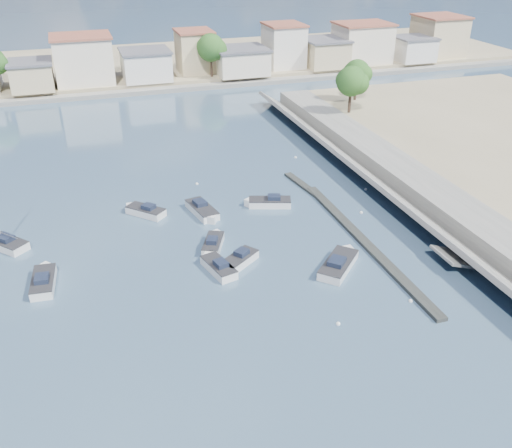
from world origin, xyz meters
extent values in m
plane|color=#324964|center=(0.00, 40.00, 0.00)|extent=(400.00, 400.00, 0.00)
cube|color=slate|center=(18.50, 13.00, 0.90)|extent=(5.00, 90.00, 1.80)
cube|color=slate|center=(14.15, 13.00, 0.90)|extent=(4.17, 90.00, 2.86)
cube|color=slate|center=(14.00, 4.00, 0.40)|extent=(5.31, 3.50, 1.94)
cube|color=black|center=(7.00, 10.00, 0.17)|extent=(1.00, 26.00, 0.35)
cube|color=black|center=(6.50, 24.00, 0.15)|extent=(2.00, 8.05, 0.30)
cube|color=gray|center=(0.00, 92.00, 0.70)|extent=(160.00, 40.00, 1.40)
cube|color=slate|center=(0.00, 71.00, 0.40)|extent=(160.00, 2.50, 0.80)
cube|color=#CCB88C|center=(-24.00, 75.00, 3.65)|extent=(7.00, 8.00, 4.50)
cube|color=#595960|center=(-24.00, 75.00, 6.08)|extent=(7.42, 8.48, 0.35)
cube|color=beige|center=(-15.00, 77.00, 5.40)|extent=(10.00, 9.00, 8.00)
cube|color=#99513D|center=(-15.00, 77.00, 9.58)|extent=(10.60, 9.54, 0.35)
cube|color=silver|center=(-4.00, 76.00, 3.90)|extent=(8.50, 8.50, 5.00)
cube|color=#595960|center=(-4.00, 76.00, 6.58)|extent=(9.01, 9.01, 0.35)
cube|color=#CCB88C|center=(6.00, 79.00, 5.15)|extent=(6.50, 7.50, 7.50)
cube|color=#99513D|center=(6.00, 79.00, 9.08)|extent=(6.89, 7.95, 0.35)
cube|color=beige|center=(14.00, 75.00, 3.65)|extent=(9.50, 9.00, 4.50)
cube|color=#595960|center=(14.00, 75.00, 6.08)|extent=(10.07, 9.54, 0.35)
cube|color=silver|center=(24.00, 78.00, 5.40)|extent=(7.00, 8.00, 8.00)
cube|color=#99513D|center=(24.00, 78.00, 9.58)|extent=(7.42, 8.48, 0.35)
cube|color=#CCB88C|center=(32.00, 76.00, 3.90)|extent=(8.00, 9.00, 5.00)
cube|color=#595960|center=(32.00, 76.00, 6.58)|extent=(8.48, 9.54, 0.35)
cube|color=beige|center=(41.00, 77.00, 5.15)|extent=(10.50, 8.50, 7.50)
cube|color=#99513D|center=(41.00, 77.00, 9.08)|extent=(11.13, 9.01, 0.35)
cube|color=silver|center=(52.00, 75.00, 3.65)|extent=(7.50, 7.50, 4.50)
cube|color=#595960|center=(52.00, 75.00, 6.08)|extent=(7.95, 7.95, 0.35)
cube|color=#CCB88C|center=(60.00, 78.00, 5.40)|extent=(9.00, 9.50, 8.00)
cube|color=#99513D|center=(60.00, 78.00, 9.58)|extent=(9.54, 10.07, 0.35)
cylinder|color=#38281E|center=(-12.00, 78.00, 2.86)|extent=(0.44, 0.44, 2.93)
sphere|color=#25501A|center=(-12.00, 78.00, 5.75)|extent=(4.16, 4.16, 4.16)
sphere|color=#25501A|center=(-11.22, 77.48, 5.56)|extent=(3.12, 3.12, 3.12)
sphere|color=#25501A|center=(-12.65, 78.39, 5.88)|extent=(2.86, 2.86, 2.86)
cylinder|color=#38281E|center=(8.00, 74.00, 3.20)|extent=(0.44, 0.44, 3.60)
sphere|color=#25501A|center=(8.00, 74.00, 6.76)|extent=(5.12, 5.12, 5.12)
sphere|color=#25501A|center=(8.96, 73.36, 6.52)|extent=(3.84, 3.84, 3.84)
sphere|color=#25501A|center=(7.20, 74.48, 6.92)|extent=(3.52, 3.52, 3.52)
cylinder|color=#38281E|center=(24.00, 77.00, 2.97)|extent=(0.44, 0.44, 3.15)
sphere|color=#25501A|center=(24.00, 77.00, 6.09)|extent=(4.48, 4.48, 4.48)
sphere|color=#25501A|center=(24.84, 76.44, 5.88)|extent=(3.36, 3.36, 3.36)
sphere|color=#25501A|center=(23.30, 77.42, 6.23)|extent=(3.08, 3.08, 3.08)
cylinder|color=#38281E|center=(40.00, 76.00, 2.75)|extent=(0.44, 0.44, 2.70)
sphere|color=#25501A|center=(40.00, 76.00, 5.42)|extent=(3.84, 3.84, 3.84)
sphere|color=#25501A|center=(40.72, 75.52, 5.24)|extent=(2.88, 2.88, 2.88)
sphere|color=#25501A|center=(39.40, 76.36, 5.54)|extent=(2.64, 2.64, 2.64)
cylinder|color=#38281E|center=(22.00, 44.00, 3.38)|extent=(0.44, 0.44, 3.15)
sphere|color=#25501A|center=(22.00, 44.00, 6.49)|extent=(4.48, 4.48, 4.48)
sphere|color=#25501A|center=(22.84, 43.44, 6.28)|extent=(3.36, 3.36, 3.36)
sphere|color=#25501A|center=(21.30, 44.42, 6.63)|extent=(3.08, 3.08, 3.08)
cylinder|color=#38281E|center=(26.00, 50.00, 3.26)|extent=(0.44, 0.44, 2.93)
sphere|color=#25501A|center=(26.00, 50.00, 6.15)|extent=(4.16, 4.16, 4.16)
sphere|color=#25501A|center=(26.78, 49.48, 5.96)|extent=(3.12, 3.12, 3.12)
sphere|color=#25501A|center=(25.35, 50.39, 6.29)|extent=(2.86, 2.86, 2.86)
cube|color=silver|center=(-7.60, 9.40, 0.30)|extent=(2.56, 4.37, 1.00)
cube|color=silver|center=(-8.03, 11.11, 0.30)|extent=(1.55, 1.55, 1.00)
cube|color=#262628|center=(-7.60, 9.40, 0.80)|extent=(2.59, 4.37, 0.08)
cube|color=#1A2234|center=(-7.50, 9.00, 1.04)|extent=(1.27, 1.44, 0.48)
cube|color=silver|center=(-7.05, 13.56, 0.30)|extent=(2.97, 4.10, 1.00)
cube|color=silver|center=(-6.39, 15.04, 0.30)|extent=(1.41, 1.41, 1.00)
cube|color=#262628|center=(-7.05, 13.56, 0.80)|extent=(3.00, 4.12, 0.08)
cube|color=#1A2234|center=(-7.21, 13.21, 1.04)|extent=(1.34, 1.43, 0.48)
cube|color=silver|center=(1.05, 20.48, 0.30)|extent=(4.84, 3.03, 1.00)
cube|color=silver|center=(-0.82, 21.08, 0.30)|extent=(1.64, 1.64, 1.00)
cube|color=#262628|center=(1.05, 20.48, 0.80)|extent=(4.85, 3.06, 0.08)
cube|color=#1A2234|center=(1.48, 20.35, 1.04)|extent=(1.62, 1.43, 0.48)
cube|color=silver|center=(-5.54, 10.01, 0.30)|extent=(4.14, 3.67, 1.00)
cube|color=silver|center=(-6.89, 9.00, 0.30)|extent=(1.30, 1.30, 1.00)
cube|color=#262628|center=(-5.54, 10.01, 0.80)|extent=(4.16, 3.69, 0.08)
cube|color=#1A2234|center=(-5.22, 10.24, 1.04)|extent=(1.55, 1.52, 0.48)
cube|color=silver|center=(-22.34, 11.79, 0.30)|extent=(2.16, 4.68, 1.00)
cube|color=silver|center=(-22.18, 13.74, 0.30)|extent=(1.80, 1.80, 1.00)
cube|color=#262628|center=(-22.34, 11.79, 0.80)|extent=(2.20, 4.68, 0.08)
cube|color=#1A2234|center=(-22.37, 11.34, 1.04)|extent=(1.22, 1.45, 0.48)
cube|color=silver|center=(-12.11, 22.50, 0.30)|extent=(4.10, 4.16, 1.00)
cube|color=silver|center=(-13.35, 23.79, 0.30)|extent=(1.20, 1.20, 1.00)
cube|color=#262628|center=(-12.11, 22.50, 0.80)|extent=(4.12, 4.19, 0.08)
cube|color=#1A2234|center=(-11.82, 22.20, 1.04)|extent=(1.61, 1.62, 0.48)
cube|color=silver|center=(-6.39, 21.02, 0.30)|extent=(2.78, 5.16, 1.00)
cube|color=silver|center=(-5.97, 18.95, 0.30)|extent=(1.81, 1.81, 1.00)
cube|color=#262628|center=(-6.39, 21.02, 0.80)|extent=(2.82, 5.17, 0.08)
cube|color=#1A2234|center=(-6.48, 21.50, 1.04)|extent=(1.41, 1.67, 0.48)
cube|color=silver|center=(2.64, 6.54, 0.30)|extent=(5.20, 5.26, 1.00)
cube|color=silver|center=(4.24, 8.17, 0.30)|extent=(1.49, 1.49, 1.00)
cube|color=#262628|center=(2.64, 6.54, 0.80)|extent=(5.23, 5.29, 0.08)
cube|color=#1A2234|center=(2.27, 6.16, 1.04)|extent=(2.04, 2.04, 0.48)
cube|color=silver|center=(-26.11, 20.15, 0.30)|extent=(5.10, 5.40, 1.00)
cube|color=#262628|center=(-26.11, 20.15, 0.80)|extent=(5.13, 5.42, 0.08)
cube|color=#1A2234|center=(-25.74, 19.73, 1.04)|extent=(1.97, 2.01, 0.48)
cylinder|color=silver|center=(-25.31, 19.25, 1.50)|extent=(1.66, 1.84, 0.08)
sphere|color=white|center=(6.14, 0.17, 0.05)|extent=(0.35, 0.35, 0.35)
sphere|color=white|center=(9.74, 15.84, 0.05)|extent=(0.35, 0.35, 0.35)
sphere|color=white|center=(-0.78, -0.73, 0.05)|extent=(0.35, 0.35, 0.35)
sphere|color=white|center=(13.00, 21.03, 0.05)|extent=(0.35, 0.35, 0.35)
sphere|color=white|center=(-5.23, 28.63, 0.05)|extent=(0.35, 0.35, 0.35)
sphere|color=white|center=(8.98, 33.02, 0.05)|extent=(0.35, 0.35, 0.35)
camera|label=1|loc=(-17.64, -32.17, 27.40)|focal=40.00mm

